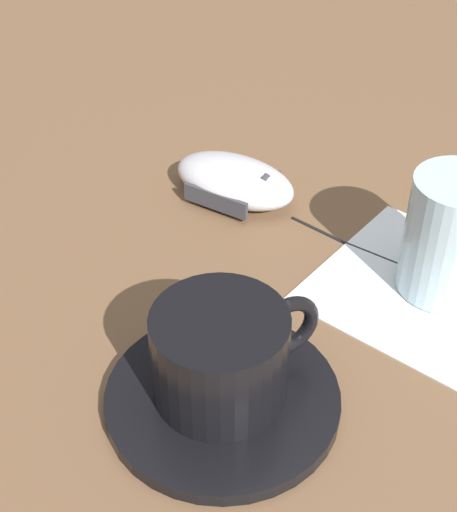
% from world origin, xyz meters
% --- Properties ---
extents(ground_plane, '(3.00, 3.00, 0.00)m').
position_xyz_m(ground_plane, '(0.00, 0.00, 0.00)').
color(ground_plane, brown).
extents(saucer, '(0.16, 0.16, 0.01)m').
position_xyz_m(saucer, '(-0.11, -0.09, 0.01)').
color(saucer, black).
rests_on(saucer, ground).
extents(coffee_cup, '(0.12, 0.09, 0.07)m').
position_xyz_m(coffee_cup, '(-0.10, -0.09, 0.04)').
color(coffee_cup, black).
rests_on(coffee_cup, saucer).
extents(computer_mouse, '(0.12, 0.13, 0.04)m').
position_xyz_m(computer_mouse, '(-0.00, 0.13, 0.02)').
color(computer_mouse, silver).
rests_on(computer_mouse, ground).
extents(napkin_under_glass, '(0.22, 0.22, 0.00)m').
position_xyz_m(napkin_under_glass, '(0.09, -0.05, 0.00)').
color(napkin_under_glass, white).
rests_on(napkin_under_glass, ground).
extents(drinking_glass, '(0.07, 0.07, 0.10)m').
position_xyz_m(drinking_glass, '(0.10, -0.05, 0.05)').
color(drinking_glass, silver).
rests_on(drinking_glass, napkin_under_glass).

